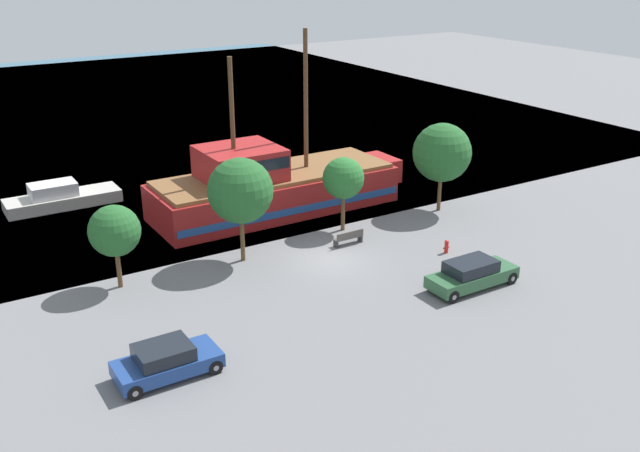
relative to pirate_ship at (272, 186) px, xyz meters
name	(u,v)px	position (x,y,z in m)	size (l,w,h in m)	color
ground_plane	(329,260)	(-1.09, -8.57, -1.63)	(160.00, 160.00, 0.00)	slate
water_surface	(101,111)	(-1.09, 35.43, -1.63)	(80.00, 80.00, 0.00)	#38667F
pirate_ship	(272,186)	(0.00, 0.00, 0.00)	(17.04, 5.49, 11.30)	#A31E1E
moored_boat_dockside	(61,197)	(-11.40, 7.97, -1.02)	(7.23, 2.32, 1.66)	#B7B2A8
parked_car_curb_front	(472,274)	(3.20, -15.09, -0.91)	(4.81, 1.81, 1.46)	#2D5B38
parked_car_curb_mid	(166,361)	(-12.57, -14.61, -0.94)	(4.15, 1.97, 1.39)	navy
fire_hydrant	(446,246)	(5.01, -11.15, -1.22)	(0.42, 0.25, 0.76)	red
bench_promenade_east	(349,238)	(1.02, -7.35, -1.19)	(1.79, 0.45, 0.85)	#4C4742
tree_row_east	(114,231)	(-11.72, -5.76, 1.38)	(2.56, 2.56, 4.30)	brown
tree_row_mideast	(240,191)	(-5.05, -6.08, 2.35)	(3.50, 3.50, 5.74)	brown
tree_row_midwest	(343,178)	(2.01, -5.23, 1.62)	(2.47, 2.47, 4.50)	brown
tree_row_west	(442,153)	(9.19, -5.62, 2.21)	(3.70, 3.70, 5.70)	brown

